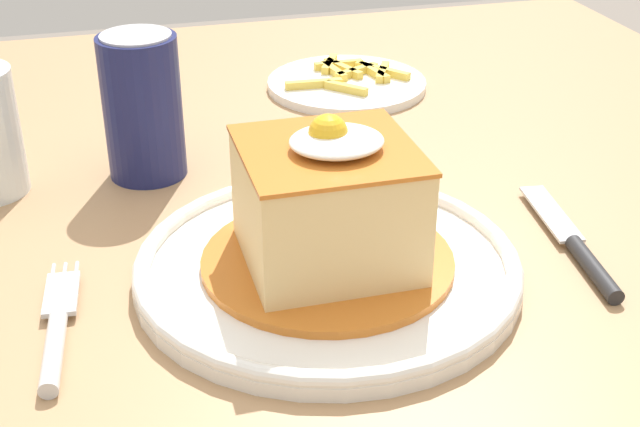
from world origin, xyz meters
TOP-DOWN VIEW (x-y plane):
  - dining_table at (0.00, 0.00)m, footprint 1.18×1.02m
  - main_plate at (0.06, -0.12)m, footprint 0.27×0.27m
  - sandwich_meal at (0.06, -0.12)m, footprint 0.18×0.18m
  - fork at (-0.13, -0.14)m, footprint 0.03×0.14m
  - knife at (0.24, -0.14)m, footprint 0.04×0.17m
  - soda_can at (-0.05, 0.09)m, footprint 0.07×0.07m
  - side_plate_fries at (0.18, 0.24)m, footprint 0.17×0.17m

SIDE VIEW (x-z plane):
  - dining_table at x=0.00m, z-range 0.26..0.99m
  - side_plate_fries at x=0.18m, z-range 0.72..0.74m
  - fork at x=-0.13m, z-range 0.72..0.73m
  - knife at x=0.24m, z-range 0.72..0.73m
  - main_plate at x=0.06m, z-range 0.72..0.74m
  - sandwich_meal at x=0.06m, z-range 0.72..0.83m
  - soda_can at x=-0.05m, z-range 0.72..0.85m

